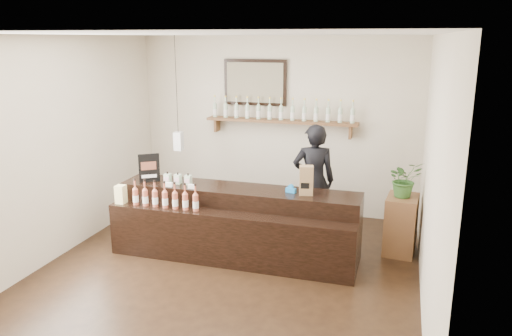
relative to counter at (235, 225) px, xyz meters
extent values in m
plane|color=black|center=(0.06, -0.58, -0.42)|extent=(5.00, 5.00, 0.00)
plane|color=beige|center=(0.06, 1.92, 0.98)|extent=(4.50, 0.00, 4.50)
plane|color=beige|center=(0.06, -3.08, 0.98)|extent=(4.50, 0.00, 4.50)
plane|color=beige|center=(-2.19, -0.58, 0.98)|extent=(0.00, 5.00, 5.00)
plane|color=beige|center=(2.31, -0.58, 0.98)|extent=(0.00, 5.00, 5.00)
plane|color=white|center=(0.06, -0.58, 2.38)|extent=(5.00, 5.00, 0.00)
cube|color=brown|center=(0.16, 1.79, 1.08)|extent=(2.40, 0.25, 0.04)
cube|color=brown|center=(-0.92, 1.82, 0.96)|extent=(0.04, 0.20, 0.20)
cube|color=brown|center=(1.24, 1.82, 0.96)|extent=(0.04, 0.20, 0.20)
cube|color=black|center=(-0.29, 1.89, 1.66)|extent=(1.02, 0.04, 0.72)
cube|color=#3F3728|center=(-0.29, 1.86, 1.66)|extent=(0.92, 0.01, 0.62)
cube|color=white|center=(-1.24, 1.02, 0.83)|extent=(0.12, 0.12, 0.28)
cylinder|color=black|center=(-1.24, 1.02, 1.68)|extent=(0.01, 0.01, 1.41)
cylinder|color=#B6D2AF|center=(-0.94, 1.79, 1.21)|extent=(0.07, 0.07, 0.20)
cone|color=#B6D2AF|center=(-0.94, 1.79, 1.33)|extent=(0.07, 0.07, 0.05)
cylinder|color=#B6D2AF|center=(-0.94, 1.79, 1.39)|extent=(0.02, 0.02, 0.07)
cylinder|color=yellow|center=(-0.94, 1.79, 1.44)|extent=(0.03, 0.03, 0.02)
cylinder|color=white|center=(-0.94, 1.79, 1.19)|extent=(0.07, 0.07, 0.09)
cylinder|color=#B6D2AF|center=(-0.76, 1.79, 1.21)|extent=(0.07, 0.07, 0.20)
cone|color=#B6D2AF|center=(-0.76, 1.79, 1.33)|extent=(0.07, 0.07, 0.05)
cylinder|color=#B6D2AF|center=(-0.76, 1.79, 1.39)|extent=(0.02, 0.02, 0.07)
cylinder|color=yellow|center=(-0.76, 1.79, 1.44)|extent=(0.03, 0.03, 0.02)
cylinder|color=white|center=(-0.76, 1.79, 1.19)|extent=(0.07, 0.07, 0.09)
cylinder|color=#B6D2AF|center=(-0.57, 1.79, 1.21)|extent=(0.07, 0.07, 0.20)
cone|color=#B6D2AF|center=(-0.57, 1.79, 1.33)|extent=(0.07, 0.07, 0.05)
cylinder|color=#B6D2AF|center=(-0.57, 1.79, 1.39)|extent=(0.02, 0.02, 0.07)
cylinder|color=yellow|center=(-0.57, 1.79, 1.44)|extent=(0.03, 0.03, 0.02)
cylinder|color=white|center=(-0.57, 1.79, 1.19)|extent=(0.07, 0.07, 0.09)
cylinder|color=#B6D2AF|center=(-0.39, 1.79, 1.21)|extent=(0.07, 0.07, 0.20)
cone|color=#B6D2AF|center=(-0.39, 1.79, 1.33)|extent=(0.07, 0.07, 0.05)
cylinder|color=#B6D2AF|center=(-0.39, 1.79, 1.39)|extent=(0.02, 0.02, 0.07)
cylinder|color=yellow|center=(-0.39, 1.79, 1.44)|extent=(0.03, 0.03, 0.02)
cylinder|color=white|center=(-0.39, 1.79, 1.19)|extent=(0.07, 0.07, 0.09)
cylinder|color=#B6D2AF|center=(-0.21, 1.79, 1.21)|extent=(0.07, 0.07, 0.20)
cone|color=#B6D2AF|center=(-0.21, 1.79, 1.33)|extent=(0.07, 0.07, 0.05)
cylinder|color=#B6D2AF|center=(-0.21, 1.79, 1.39)|extent=(0.02, 0.02, 0.07)
cylinder|color=yellow|center=(-0.21, 1.79, 1.44)|extent=(0.03, 0.03, 0.02)
cylinder|color=white|center=(-0.21, 1.79, 1.19)|extent=(0.07, 0.07, 0.09)
cylinder|color=#B6D2AF|center=(-0.02, 1.79, 1.21)|extent=(0.07, 0.07, 0.20)
cone|color=#B6D2AF|center=(-0.02, 1.79, 1.33)|extent=(0.07, 0.07, 0.05)
cylinder|color=#B6D2AF|center=(-0.02, 1.79, 1.39)|extent=(0.02, 0.02, 0.07)
cylinder|color=yellow|center=(-0.02, 1.79, 1.44)|extent=(0.03, 0.03, 0.02)
cylinder|color=white|center=(-0.02, 1.79, 1.19)|extent=(0.07, 0.07, 0.09)
cylinder|color=#B6D2AF|center=(0.16, 1.79, 1.21)|extent=(0.07, 0.07, 0.20)
cone|color=#B6D2AF|center=(0.16, 1.79, 1.33)|extent=(0.07, 0.07, 0.05)
cylinder|color=#B6D2AF|center=(0.16, 1.79, 1.39)|extent=(0.02, 0.02, 0.07)
cylinder|color=yellow|center=(0.16, 1.79, 1.44)|extent=(0.03, 0.03, 0.02)
cylinder|color=white|center=(0.16, 1.79, 1.19)|extent=(0.07, 0.07, 0.09)
cylinder|color=#B6D2AF|center=(0.34, 1.79, 1.21)|extent=(0.07, 0.07, 0.20)
cone|color=#B6D2AF|center=(0.34, 1.79, 1.33)|extent=(0.07, 0.07, 0.05)
cylinder|color=#B6D2AF|center=(0.34, 1.79, 1.39)|extent=(0.02, 0.02, 0.07)
cylinder|color=yellow|center=(0.34, 1.79, 1.44)|extent=(0.03, 0.03, 0.02)
cylinder|color=white|center=(0.34, 1.79, 1.19)|extent=(0.07, 0.07, 0.09)
cylinder|color=#B6D2AF|center=(0.53, 1.79, 1.21)|extent=(0.07, 0.07, 0.20)
cone|color=#B6D2AF|center=(0.53, 1.79, 1.33)|extent=(0.07, 0.07, 0.05)
cylinder|color=#B6D2AF|center=(0.53, 1.79, 1.39)|extent=(0.02, 0.02, 0.07)
cylinder|color=yellow|center=(0.53, 1.79, 1.44)|extent=(0.03, 0.03, 0.02)
cylinder|color=white|center=(0.53, 1.79, 1.19)|extent=(0.07, 0.07, 0.09)
cylinder|color=#B6D2AF|center=(0.71, 1.79, 1.21)|extent=(0.07, 0.07, 0.20)
cone|color=#B6D2AF|center=(0.71, 1.79, 1.33)|extent=(0.07, 0.07, 0.05)
cylinder|color=#B6D2AF|center=(0.71, 1.79, 1.39)|extent=(0.02, 0.02, 0.07)
cylinder|color=yellow|center=(0.71, 1.79, 1.44)|extent=(0.03, 0.03, 0.02)
cylinder|color=white|center=(0.71, 1.79, 1.19)|extent=(0.07, 0.07, 0.09)
cylinder|color=#B6D2AF|center=(0.89, 1.79, 1.21)|extent=(0.07, 0.07, 0.20)
cone|color=#B6D2AF|center=(0.89, 1.79, 1.33)|extent=(0.07, 0.07, 0.05)
cylinder|color=#B6D2AF|center=(0.89, 1.79, 1.39)|extent=(0.02, 0.02, 0.07)
cylinder|color=yellow|center=(0.89, 1.79, 1.44)|extent=(0.03, 0.03, 0.02)
cylinder|color=white|center=(0.89, 1.79, 1.19)|extent=(0.07, 0.07, 0.09)
cylinder|color=#B6D2AF|center=(1.08, 1.79, 1.21)|extent=(0.07, 0.07, 0.20)
cone|color=#B6D2AF|center=(1.08, 1.79, 1.33)|extent=(0.07, 0.07, 0.05)
cylinder|color=#B6D2AF|center=(1.08, 1.79, 1.39)|extent=(0.02, 0.02, 0.07)
cylinder|color=yellow|center=(1.08, 1.79, 1.44)|extent=(0.03, 0.03, 0.02)
cylinder|color=white|center=(1.08, 1.79, 1.19)|extent=(0.07, 0.07, 0.09)
cylinder|color=#B6D2AF|center=(1.26, 1.79, 1.21)|extent=(0.07, 0.07, 0.20)
cone|color=#B6D2AF|center=(1.26, 1.79, 1.33)|extent=(0.07, 0.07, 0.05)
cylinder|color=#B6D2AF|center=(1.26, 1.79, 1.39)|extent=(0.02, 0.02, 0.07)
cylinder|color=yellow|center=(1.26, 1.79, 1.44)|extent=(0.03, 0.03, 0.02)
cylinder|color=white|center=(1.26, 1.79, 1.19)|extent=(0.07, 0.07, 0.09)
cube|color=black|center=(0.01, 0.12, 0.03)|extent=(3.17, 0.58, 0.88)
cube|color=black|center=(0.01, -0.30, -0.08)|extent=(3.16, 0.30, 0.67)
cube|color=white|center=(-0.88, -0.09, 0.49)|extent=(0.10, 0.04, 0.05)
cube|color=white|center=(-0.55, -0.09, 0.49)|extent=(0.10, 0.04, 0.05)
cube|color=#DFD488|center=(-1.46, -0.30, 0.31)|extent=(0.12, 0.12, 0.12)
cube|color=#DFD488|center=(-1.46, -0.30, 0.43)|extent=(0.12, 0.12, 0.12)
cube|color=#B6D2AF|center=(-0.97, 0.07, 0.53)|extent=(0.08, 0.08, 0.13)
cube|color=beige|center=(-0.97, 0.03, 0.53)|extent=(0.07, 0.00, 0.06)
cylinder|color=black|center=(-0.97, 0.07, 0.60)|extent=(0.02, 0.02, 0.03)
cube|color=#B6D2AF|center=(-0.82, 0.07, 0.53)|extent=(0.08, 0.08, 0.13)
cube|color=beige|center=(-0.82, 0.03, 0.53)|extent=(0.07, 0.00, 0.06)
cylinder|color=black|center=(-0.82, 0.07, 0.60)|extent=(0.02, 0.02, 0.03)
cube|color=#B6D2AF|center=(-0.67, 0.07, 0.53)|extent=(0.08, 0.08, 0.13)
cube|color=beige|center=(-0.67, 0.03, 0.53)|extent=(0.07, 0.00, 0.06)
cylinder|color=black|center=(-0.67, 0.07, 0.60)|extent=(0.02, 0.02, 0.03)
cylinder|color=#B7573E|center=(-1.25, -0.30, 0.36)|extent=(0.07, 0.07, 0.20)
cone|color=#B7573E|center=(-1.25, -0.30, 0.48)|extent=(0.07, 0.07, 0.05)
cylinder|color=#B7573E|center=(-1.25, -0.30, 0.54)|extent=(0.02, 0.02, 0.07)
cylinder|color=black|center=(-1.25, -0.30, 0.59)|extent=(0.03, 0.03, 0.02)
cylinder|color=white|center=(-1.25, -0.30, 0.34)|extent=(0.07, 0.07, 0.09)
cylinder|color=#B7573E|center=(-1.11, -0.30, 0.36)|extent=(0.07, 0.07, 0.20)
cone|color=#B7573E|center=(-1.11, -0.30, 0.48)|extent=(0.07, 0.07, 0.05)
cylinder|color=#B7573E|center=(-1.11, -0.30, 0.54)|extent=(0.02, 0.02, 0.07)
cylinder|color=black|center=(-1.11, -0.30, 0.59)|extent=(0.03, 0.03, 0.02)
cylinder|color=white|center=(-1.11, -0.30, 0.34)|extent=(0.07, 0.07, 0.09)
cylinder|color=#B7573E|center=(-0.97, -0.30, 0.36)|extent=(0.07, 0.07, 0.20)
cone|color=#B7573E|center=(-0.97, -0.30, 0.48)|extent=(0.07, 0.07, 0.05)
cylinder|color=#B7573E|center=(-0.97, -0.30, 0.54)|extent=(0.02, 0.02, 0.07)
cylinder|color=black|center=(-0.97, -0.30, 0.59)|extent=(0.03, 0.03, 0.02)
cylinder|color=white|center=(-0.97, -0.30, 0.34)|extent=(0.07, 0.07, 0.09)
cylinder|color=#B7573E|center=(-0.83, -0.30, 0.36)|extent=(0.07, 0.07, 0.20)
cone|color=#B7573E|center=(-0.83, -0.30, 0.48)|extent=(0.07, 0.07, 0.05)
cylinder|color=#B7573E|center=(-0.83, -0.30, 0.54)|extent=(0.02, 0.02, 0.07)
cylinder|color=black|center=(-0.83, -0.30, 0.59)|extent=(0.03, 0.03, 0.02)
cylinder|color=white|center=(-0.83, -0.30, 0.34)|extent=(0.07, 0.07, 0.09)
cylinder|color=#B7573E|center=(-0.69, -0.30, 0.36)|extent=(0.07, 0.07, 0.20)
cone|color=#B7573E|center=(-0.69, -0.30, 0.48)|extent=(0.07, 0.07, 0.05)
cylinder|color=#B7573E|center=(-0.69, -0.30, 0.54)|extent=(0.02, 0.02, 0.07)
cylinder|color=black|center=(-0.69, -0.30, 0.59)|extent=(0.03, 0.03, 0.02)
cylinder|color=white|center=(-0.69, -0.30, 0.34)|extent=(0.07, 0.07, 0.09)
cylinder|color=#B7573E|center=(-0.55, -0.30, 0.36)|extent=(0.07, 0.07, 0.20)
cone|color=#B7573E|center=(-0.55, -0.30, 0.48)|extent=(0.07, 0.07, 0.05)
cylinder|color=#B7573E|center=(-0.55, -0.30, 0.54)|extent=(0.02, 0.02, 0.07)
cylinder|color=black|center=(-0.55, -0.30, 0.59)|extent=(0.03, 0.03, 0.02)
cylinder|color=white|center=(-0.55, -0.30, 0.34)|extent=(0.07, 0.07, 0.09)
cylinder|color=#B7573E|center=(-0.41, -0.30, 0.36)|extent=(0.07, 0.07, 0.20)
cone|color=#B7573E|center=(-0.41, -0.30, 0.48)|extent=(0.07, 0.07, 0.05)
cylinder|color=#B7573E|center=(-0.41, -0.30, 0.54)|extent=(0.02, 0.02, 0.07)
cylinder|color=black|center=(-0.41, -0.30, 0.59)|extent=(0.03, 0.03, 0.02)
cylinder|color=white|center=(-0.41, -0.30, 0.34)|extent=(0.07, 0.07, 0.09)
cube|color=black|center=(-1.22, 0.04, 0.66)|extent=(0.24, 0.17, 0.39)
cube|color=brown|center=(-1.22, 0.03, 0.69)|extent=(0.17, 0.11, 0.11)
cube|color=white|center=(-1.22, 0.03, 0.55)|extent=(0.17, 0.11, 0.04)
cube|color=olive|center=(0.90, 0.08, 0.65)|extent=(0.19, 0.16, 0.36)
cube|color=black|center=(0.90, 0.02, 0.60)|extent=(0.10, 0.03, 0.07)
cube|color=#1A6EB7|center=(0.71, 0.11, 0.50)|extent=(0.14, 0.08, 0.06)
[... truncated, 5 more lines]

